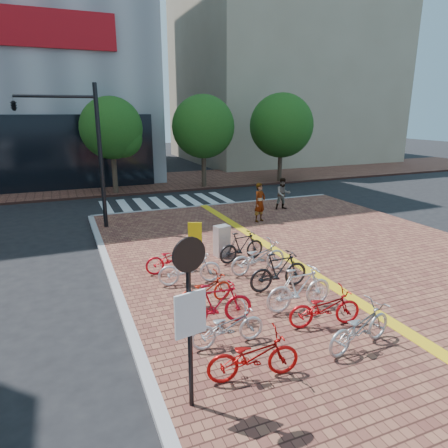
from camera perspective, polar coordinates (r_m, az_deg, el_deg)
name	(u,v)px	position (r m, az deg, el deg)	size (l,w,h in m)	color
ground	(282,310)	(11.15, 8.33, -12.03)	(120.00, 120.00, 0.00)	black
kerb_north	(220,205)	(22.57, -0.55, 2.72)	(14.00, 0.25, 0.15)	gray
far_sidewalk	(137,183)	(30.30, -12.29, 5.72)	(70.00, 8.00, 0.15)	brown
building_beige	(279,75)	(46.75, 7.91, 20.31)	(20.00, 18.00, 18.00)	gray
crosswalk	(168,203)	(23.69, -7.99, 3.01)	(7.50, 4.00, 0.01)	silver
street_trees	(218,128)	(27.83, -0.86, 13.55)	(16.20, 4.60, 6.35)	#38281E
bike_0	(253,356)	(8.11, 4.21, -18.28)	(0.64, 1.84, 0.97)	#B20D0C
bike_1	(228,326)	(9.09, 0.52, -14.41)	(0.60, 1.71, 0.90)	silver
bike_2	(216,304)	(9.80, -1.10, -11.38)	(0.51, 1.82, 1.10)	#B30C1C
bike_3	(205,290)	(10.82, -2.71, -9.39)	(0.56, 1.61, 0.85)	red
bike_4	(190,268)	(12.07, -4.94, -6.30)	(0.66, 1.90, 1.00)	silver
bike_5	(172,258)	(13.00, -7.38, -4.88)	(0.62, 1.77, 0.93)	red
bike_6	(360,327)	(9.44, 18.83, -13.75)	(0.67, 1.91, 1.00)	#A9A9AE
bike_7	(325,308)	(10.09, 14.19, -11.51)	(0.63, 1.81, 0.95)	red
bike_8	(299,289)	(10.69, 10.72, -9.05)	(0.55, 1.94, 1.17)	silver
bike_9	(279,271)	(11.76, 7.85, -6.63)	(0.54, 1.89, 1.14)	black
bike_10	(258,257)	(12.88, 4.91, -4.74)	(0.69, 1.98, 1.04)	#BCBCC1
bike_11	(242,246)	(13.81, 2.56, -3.23)	(0.50, 1.76, 1.06)	black
pedestrian_a	(260,202)	(18.80, 5.14, 3.08)	(0.67, 0.44, 1.83)	gray
pedestrian_b	(283,194)	(21.38, 8.44, 4.29)	(0.81, 0.63, 1.67)	#464E59
utility_box	(222,241)	(14.29, -0.31, -2.42)	(0.51, 0.37, 1.12)	silver
yellow_sign	(194,238)	(12.80, -4.24, -1.94)	(0.43, 0.19, 1.64)	#B7B7BC
notice_sign	(190,304)	(6.67, -4.92, -11.36)	(0.58, 0.19, 3.15)	black
traffic_light_pole	(62,131)	(18.11, -22.11, 12.25)	(3.32, 1.28, 6.18)	black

